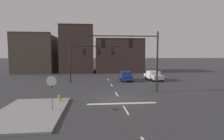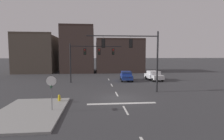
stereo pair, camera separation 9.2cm
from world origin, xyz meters
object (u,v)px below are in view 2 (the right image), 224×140
(car_lot_middle, at_px, (126,76))
(fire_hydrant, at_px, (59,99))
(signal_mast_near_side, at_px, (137,51))
(signal_mast_far_side, at_px, (88,55))
(stop_sign, at_px, (51,85))
(car_lot_nearside, at_px, (154,75))

(car_lot_middle, relative_size, fire_hydrant, 6.08)
(signal_mast_near_side, distance_m, signal_mast_far_side, 10.40)
(stop_sign, xyz_separation_m, car_lot_middle, (8.74, 16.06, -1.29))
(car_lot_nearside, bearing_deg, car_lot_middle, -179.45)
(fire_hydrant, bearing_deg, car_lot_nearside, 44.54)
(signal_mast_far_side, xyz_separation_m, car_lot_middle, (6.42, 1.00, -3.58))
(signal_mast_near_side, bearing_deg, signal_mast_far_side, 125.69)
(stop_sign, bearing_deg, signal_mast_near_side, 38.27)
(car_lot_nearside, xyz_separation_m, car_lot_middle, (-4.85, -0.05, 0.00))
(car_lot_nearside, height_order, car_lot_middle, same)
(stop_sign, height_order, fire_hydrant, stop_sign)
(fire_hydrant, bearing_deg, stop_sign, -90.60)
(stop_sign, height_order, car_lot_middle, stop_sign)
(signal_mast_near_side, bearing_deg, stop_sign, -141.73)
(signal_mast_far_side, height_order, stop_sign, signal_mast_far_side)
(signal_mast_far_side, relative_size, car_lot_nearside, 1.82)
(signal_mast_far_side, relative_size, car_lot_middle, 1.83)
(car_lot_nearside, bearing_deg, fire_hydrant, -135.46)
(signal_mast_near_side, distance_m, car_lot_nearside, 11.56)
(car_lot_middle, bearing_deg, signal_mast_far_side, -171.11)
(fire_hydrant, bearing_deg, signal_mast_far_side, 79.41)
(signal_mast_near_side, relative_size, car_lot_middle, 1.85)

